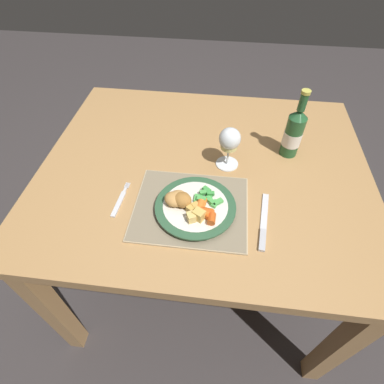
{
  "coord_description": "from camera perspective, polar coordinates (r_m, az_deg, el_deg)",
  "views": [
    {
      "loc": [
        0.05,
        -0.75,
        1.43
      ],
      "look_at": [
        -0.02,
        -0.16,
        0.78
      ],
      "focal_mm": 28.0,
      "sensor_mm": 36.0,
      "label": 1
    }
  ],
  "objects": [
    {
      "name": "ground_plane",
      "position": [
        1.62,
        1.59,
        -14.48
      ],
      "size": [
        6.0,
        6.0,
        0.0
      ],
      "primitive_type": "plane",
      "color": "#383333"
    },
    {
      "name": "dining_table",
      "position": [
        1.09,
        2.28,
        1.36
      ],
      "size": [
        1.11,
        0.92,
        0.74
      ],
      "color": "#AD7F4C",
      "rests_on": "ground"
    },
    {
      "name": "placemat",
      "position": [
        0.89,
        -0.23,
        -3.0
      ],
      "size": [
        0.34,
        0.28,
        0.01
      ],
      "color": "tan",
      "rests_on": "dining_table"
    },
    {
      "name": "dinner_plate",
      "position": [
        0.87,
        0.66,
        -2.9
      ],
      "size": [
        0.24,
        0.24,
        0.02
      ],
      "color": "silver",
      "rests_on": "placemat"
    },
    {
      "name": "breaded_croquettes",
      "position": [
        0.86,
        -2.54,
        -1.37
      ],
      "size": [
        0.09,
        0.08,
        0.04
      ],
      "color": "tan",
      "rests_on": "dinner_plate"
    },
    {
      "name": "green_beans_pile",
      "position": [
        0.88,
        3.01,
        -1.06
      ],
      "size": [
        0.09,
        0.08,
        0.02
      ],
      "color": "#4CA84C",
      "rests_on": "dinner_plate"
    },
    {
      "name": "glazed_carrots",
      "position": [
        0.84,
        2.41,
        -3.61
      ],
      "size": [
        0.07,
        0.09,
        0.02
      ],
      "color": "orange",
      "rests_on": "dinner_plate"
    },
    {
      "name": "fork",
      "position": [
        0.93,
        -13.6,
        -1.76
      ],
      "size": [
        0.02,
        0.14,
        0.01
      ],
      "color": "silver",
      "rests_on": "dining_table"
    },
    {
      "name": "table_knife",
      "position": [
        0.88,
        13.46,
        -6.25
      ],
      "size": [
        0.04,
        0.21,
        0.01
      ],
      "color": "silver",
      "rests_on": "dining_table"
    },
    {
      "name": "wine_glass",
      "position": [
        0.97,
        7.17,
        9.6
      ],
      "size": [
        0.08,
        0.08,
        0.14
      ],
      "color": "silver",
      "rests_on": "dining_table"
    },
    {
      "name": "bottle",
      "position": [
        1.07,
        18.8,
        10.66
      ],
      "size": [
        0.06,
        0.06,
        0.24
      ],
      "color": "#23562D",
      "rests_on": "dining_table"
    },
    {
      "name": "roast_potatoes",
      "position": [
        0.83,
        0.67,
        -4.06
      ],
      "size": [
        0.06,
        0.07,
        0.03
      ],
      "color": "gold",
      "rests_on": "dinner_plate"
    }
  ]
}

